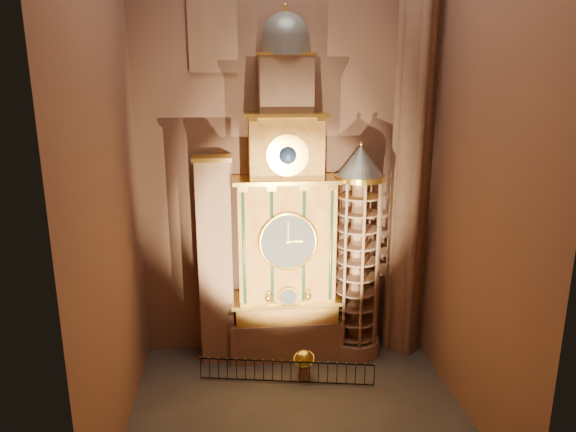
{
  "coord_description": "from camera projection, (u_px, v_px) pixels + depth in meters",
  "views": [
    {
      "loc": [
        -2.47,
        -18.66,
        13.46
      ],
      "look_at": [
        -0.11,
        3.0,
        7.78
      ],
      "focal_mm": 32.0,
      "sensor_mm": 36.0,
      "label": 1
    }
  ],
  "objects": [
    {
      "name": "stair_turret",
      "position": [
        357.0,
        255.0,
        25.16
      ],
      "size": [
        2.5,
        2.5,
        10.8
      ],
      "color": "#8C634C",
      "rests_on": "floor"
    },
    {
      "name": "gothic_pier",
      "position": [
        414.0,
        136.0,
        24.28
      ],
      "size": [
        2.04,
        2.04,
        22.0
      ],
      "color": "#8C634C",
      "rests_on": "floor"
    },
    {
      "name": "wall_right",
      "position": [
        481.0,
        149.0,
        19.56
      ],
      "size": [
        0.0,
        22.0,
        22.0
      ],
      "primitive_type": "plane",
      "rotation": [
        1.57,
        0.0,
        -1.57
      ],
      "color": "brown",
      "rests_on": "floor"
    },
    {
      "name": "floor",
      "position": [
        298.0,
        412.0,
        21.6
      ],
      "size": [
        14.0,
        14.0,
        0.0
      ],
      "primitive_type": "plane",
      "color": "#383330",
      "rests_on": "ground"
    },
    {
      "name": "iron_railing",
      "position": [
        286.0,
        372.0,
        23.55
      ],
      "size": [
        7.88,
        1.51,
        1.07
      ],
      "color": "black",
      "rests_on": "floor"
    },
    {
      "name": "wall_back",
      "position": [
        283.0,
        135.0,
        24.6
      ],
      "size": [
        22.0,
        0.0,
        22.0
      ],
      "primitive_type": "plane",
      "rotation": [
        1.57,
        0.0,
        0.0
      ],
      "color": "brown",
      "rests_on": "floor"
    },
    {
      "name": "celestial_globe",
      "position": [
        304.0,
        362.0,
        23.86
      ],
      "size": [
        1.24,
        1.21,
        1.43
      ],
      "color": "#8C634C",
      "rests_on": "floor"
    },
    {
      "name": "portrait_tower",
      "position": [
        216.0,
        260.0,
        24.74
      ],
      "size": [
        1.8,
        1.6,
        10.2
      ],
      "color": "#8C634C",
      "rests_on": "floor"
    },
    {
      "name": "wall_left",
      "position": [
        103.0,
        154.0,
        18.09
      ],
      "size": [
        0.0,
        22.0,
        22.0
      ],
      "primitive_type": "plane",
      "rotation": [
        1.57,
        0.0,
        1.57
      ],
      "color": "brown",
      "rests_on": "floor"
    },
    {
      "name": "astronomical_clock",
      "position": [
        286.0,
        228.0,
        24.69
      ],
      "size": [
        5.6,
        2.41,
        16.7
      ],
      "color": "#8C634C",
      "rests_on": "floor"
    },
    {
      "name": "stained_glass_window",
      "position": [
        212.0,
        12.0,
        22.79
      ],
      "size": [
        2.2,
        0.14,
        5.2
      ],
      "color": "navy",
      "rests_on": "wall_back"
    }
  ]
}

